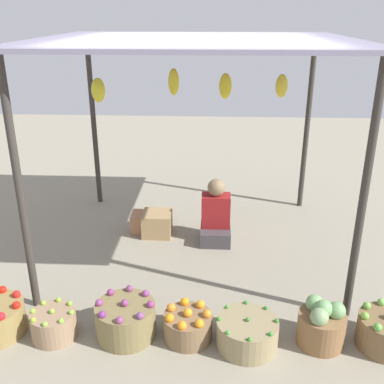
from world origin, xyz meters
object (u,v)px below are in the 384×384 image
(vendor_person, at_px, (216,217))
(basket_oranges, at_px, (188,325))
(basket_cabbages, at_px, (322,324))
(basket_purple_onions, at_px, (126,320))
(basket_green_chilies, at_px, (247,333))
(wooden_crate_near_vendor, at_px, (147,222))
(basket_limes, at_px, (54,324))
(wooden_crate_stacked_rear, at_px, (157,224))

(vendor_person, xyz_separation_m, basket_oranges, (-0.23, -1.79, -0.17))
(basket_oranges, xyz_separation_m, basket_cabbages, (1.11, -0.01, 0.06))
(basket_purple_onions, bearing_deg, basket_green_chilies, -4.47)
(basket_green_chilies, height_order, wooden_crate_near_vendor, basket_green_chilies)
(vendor_person, distance_m, basket_limes, 2.29)
(basket_oranges, bearing_deg, basket_limes, -178.00)
(wooden_crate_stacked_rear, bearing_deg, basket_cabbages, -49.78)
(basket_limes, distance_m, wooden_crate_stacked_rear, 2.04)
(basket_purple_onions, relative_size, wooden_crate_near_vendor, 1.35)
(basket_purple_onions, relative_size, basket_green_chilies, 1.00)
(basket_green_chilies, distance_m, wooden_crate_near_vendor, 2.36)
(basket_limes, height_order, basket_green_chilies, same)
(basket_purple_onions, distance_m, basket_green_chilies, 1.03)
(vendor_person, distance_m, basket_oranges, 1.81)
(basket_purple_onions, bearing_deg, vendor_person, 66.81)
(wooden_crate_near_vendor, bearing_deg, basket_limes, -103.94)
(basket_cabbages, xyz_separation_m, wooden_crate_near_vendor, (-1.75, 2.00, -0.07))
(vendor_person, height_order, wooden_crate_near_vendor, vendor_person)
(basket_cabbages, xyz_separation_m, wooden_crate_stacked_rear, (-1.61, 1.90, -0.04))
(basket_limes, height_order, wooden_crate_stacked_rear, wooden_crate_stacked_rear)
(vendor_person, bearing_deg, basket_limes, -126.90)
(basket_cabbages, bearing_deg, basket_limes, -179.17)
(basket_limes, height_order, basket_cabbages, basket_cabbages)
(vendor_person, height_order, basket_cabbages, vendor_person)
(basket_cabbages, distance_m, wooden_crate_near_vendor, 2.66)
(basket_limes, height_order, basket_purple_onions, basket_purple_onions)
(wooden_crate_near_vendor, bearing_deg, wooden_crate_stacked_rear, -34.97)
(basket_oranges, distance_m, wooden_crate_near_vendor, 2.10)
(basket_purple_onions, height_order, wooden_crate_near_vendor, basket_purple_onions)
(wooden_crate_near_vendor, bearing_deg, basket_green_chilies, -61.21)
(basket_cabbages, bearing_deg, basket_purple_onions, 179.36)
(basket_purple_onions, bearing_deg, wooden_crate_near_vendor, 93.06)
(basket_green_chilies, xyz_separation_m, wooden_crate_near_vendor, (-1.14, 2.07, -0.01))
(wooden_crate_near_vendor, bearing_deg, basket_oranges, -72.27)
(basket_oranges, relative_size, wooden_crate_stacked_rear, 1.18)
(basket_limes, height_order, wooden_crate_near_vendor, basket_limes)
(wooden_crate_near_vendor, distance_m, wooden_crate_stacked_rear, 0.18)
(vendor_person, relative_size, basket_limes, 2.03)
(basket_purple_onions, relative_size, basket_oranges, 1.23)
(basket_limes, relative_size, wooden_crate_stacked_rear, 1.09)
(basket_green_chilies, bearing_deg, basket_cabbages, 5.73)
(basket_limes, bearing_deg, basket_green_chilies, -1.02)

